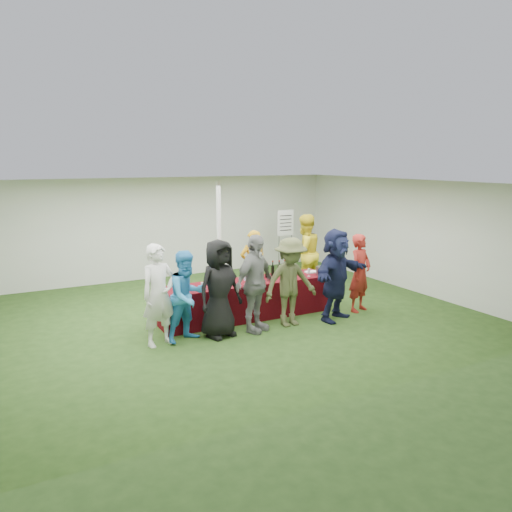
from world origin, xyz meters
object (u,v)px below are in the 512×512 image
wine_list_sign (285,228)px  customer_3 (255,284)px  customer_1 (187,296)px  customer_2 (219,288)px  customer_5 (336,275)px  serving_table (247,299)px  staff_pourer (253,266)px  customer_4 (290,282)px  customer_6 (360,273)px  customer_0 (159,295)px  staff_back (304,253)px  dump_bucket (321,271)px

wine_list_sign → customer_3: size_ratio=0.98×
wine_list_sign → customer_1: bearing=-139.0°
customer_2 → customer_5: size_ratio=0.97×
serving_table → staff_pourer: staff_pourer is taller
customer_2 → customer_4: (1.44, -0.08, -0.03)m
serving_table → customer_3: (-0.26, -0.83, 0.54)m
customer_4 → customer_6: bearing=3.6°
staff_pourer → customer_6: customer_6 is taller
customer_0 → customer_5: bearing=-19.5°
serving_table → customer_0: 2.19m
wine_list_sign → customer_0: bearing=-142.4°
customer_0 → customer_3: customer_3 is taller
customer_2 → customer_4: bearing=-17.4°
wine_list_sign → customer_6: bearing=-95.8°
staff_back → customer_3: staff_back is taller
customer_1 → customer_3: size_ratio=0.89×
customer_1 → customer_6: (3.82, -0.02, 0.01)m
customer_2 → customer_6: (3.23, 0.05, -0.07)m
customer_1 → staff_pourer: bearing=19.8°
customer_3 → customer_4: (0.76, -0.01, -0.06)m
staff_back → serving_table: bearing=24.0°
staff_pourer → customer_2: size_ratio=0.91×
staff_pourer → customer_3: customer_3 is taller
customer_2 → customer_1: bearing=159.6°
customer_0 → serving_table: bearing=3.4°
wine_list_sign → customer_4: 4.38m
serving_table → dump_bucket: 1.72m
customer_1 → customer_6: bearing=-18.1°
serving_table → customer_6: 2.44m
customer_4 → customer_6: 1.80m
staff_pourer → customer_6: 2.36m
serving_table → customer_3: 1.02m
customer_1 → customer_3: 1.27m
serving_table → customer_2: bearing=-141.2°
dump_bucket → staff_back: 1.54m
staff_back → dump_bucket: bearing=64.5°
wine_list_sign → customer_1: size_ratio=1.11×
staff_back → customer_5: size_ratio=1.02×
customer_0 → customer_4: bearing=-18.8°
serving_table → staff_pourer: size_ratio=2.21×
wine_list_sign → staff_pourer: (-2.01, -1.96, -0.50)m
staff_pourer → customer_0: bearing=47.9°
customer_2 → customer_6: 3.24m
customer_2 → customer_3: size_ratio=0.98×
customer_1 → wine_list_sign: bearing=23.2°
dump_bucket → customer_2: customer_2 is taller
customer_6 → staff_pourer: bearing=113.8°
customer_1 → customer_4: size_ratio=0.94×
dump_bucket → customer_1: bearing=-171.5°
dump_bucket → customer_0: bearing=-173.0°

